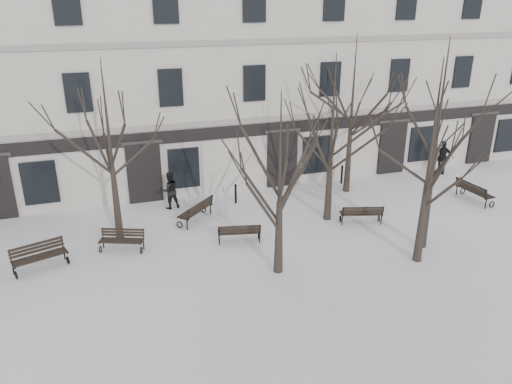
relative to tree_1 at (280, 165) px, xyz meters
name	(u,v)px	position (x,y,z in m)	size (l,w,h in m)	color
ground	(270,269)	(-0.24, 0.22, -4.06)	(100.00, 100.00, 0.00)	white
building	(192,69)	(-0.24, 13.18, 1.46)	(40.40, 10.20, 11.40)	beige
tree_1	(280,165)	(0.00, 0.00, 0.00)	(4.55, 4.55, 6.50)	black
tree_2	(433,141)	(5.26, -0.87, 0.60)	(5.22, 5.22, 7.46)	black
tree_3	(439,123)	(6.12, 0.03, 0.95)	(5.61, 5.61, 8.02)	black
tree_4	(108,131)	(-5.25, 4.54, 0.47)	(5.07, 5.07, 7.24)	black
tree_5	(333,120)	(3.68, 3.58, 0.45)	(5.05, 5.05, 7.21)	black
tree_6	(353,97)	(6.11, 6.39, 0.74)	(5.38, 5.38, 7.68)	black
bench_0	(39,256)	(-8.17, 2.92, -3.54)	(2.00, 1.25, 0.96)	black
bench_1	(239,232)	(-0.69, 2.61, -3.59)	(1.79, 0.95, 0.86)	black
bench_2	(362,213)	(4.86, 2.65, -3.56)	(1.90, 1.13, 0.91)	black
bench_3	(122,239)	(-5.22, 3.42, -3.59)	(1.78, 1.18, 0.86)	black
bench_4	(197,210)	(-1.90, 5.15, -3.52)	(1.87, 1.85, 0.99)	black
bench_5	(474,191)	(11.27, 3.24, -3.52)	(0.85, 2.01, 0.99)	black
bollard_a	(236,193)	(0.31, 6.60, -3.54)	(0.13, 0.13, 0.98)	black
bollard_b	(342,174)	(6.38, 7.45, -3.52)	(0.13, 0.13, 1.02)	black
pedestrian_b	(171,208)	(-2.76, 6.99, -4.06)	(0.87, 0.67, 1.78)	black
pedestrian_c	(440,174)	(12.32, 7.03, -4.06)	(1.13, 0.47, 1.93)	black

